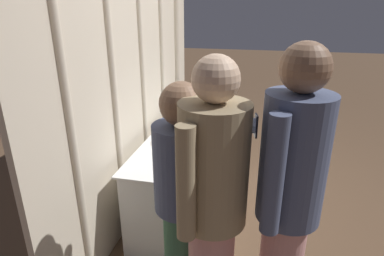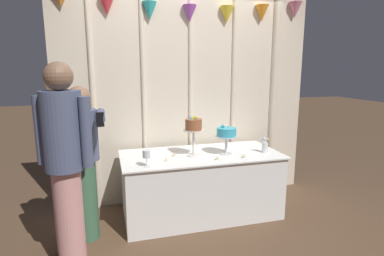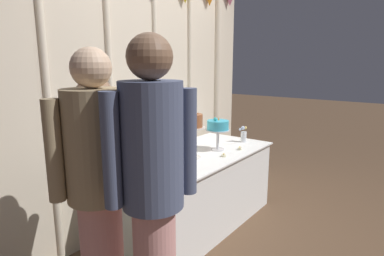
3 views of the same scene
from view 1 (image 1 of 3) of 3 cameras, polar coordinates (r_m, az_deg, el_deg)
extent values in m
plane|color=brown|center=(3.30, 2.48, -13.19)|extent=(24.00, 24.00, 0.00)
cube|color=beige|center=(2.95, -9.58, 11.15)|extent=(3.18, 0.04, 2.73)
cylinder|color=beige|center=(1.95, -21.59, 4.94)|extent=(0.06, 0.06, 2.73)
cylinder|color=beige|center=(2.44, -14.03, 8.77)|extent=(0.06, 0.06, 2.73)
cylinder|color=beige|center=(2.96, -9.01, 11.21)|extent=(0.05, 0.05, 2.73)
cylinder|color=beige|center=(3.49, -5.49, 12.84)|extent=(0.06, 0.06, 2.73)
cylinder|color=beige|center=(4.05, -2.85, 14.02)|extent=(0.10, 0.10, 2.73)
cube|color=white|center=(3.14, 0.77, -7.59)|extent=(1.74, 0.79, 0.71)
cube|color=white|center=(2.98, 0.80, -1.45)|extent=(1.79, 0.84, 0.01)
cylinder|color=silver|center=(2.87, 1.40, -2.05)|extent=(0.15, 0.15, 0.01)
cylinder|color=silver|center=(2.82, 1.43, 0.57)|extent=(0.03, 0.03, 0.27)
cylinder|color=silver|center=(2.77, 1.45, 3.28)|extent=(0.23, 0.23, 0.01)
cylinder|color=#995633|center=(2.75, 1.46, 4.57)|extent=(0.18, 0.18, 0.12)
sphere|color=yellow|center=(2.76, 1.66, 6.28)|extent=(0.04, 0.04, 0.04)
cone|color=yellow|center=(2.75, 0.65, 6.15)|extent=(0.02, 0.02, 0.03)
cone|color=blue|center=(2.72, 0.68, 5.98)|extent=(0.02, 0.02, 0.03)
cone|color=#2DB2B7|center=(2.69, 1.62, 5.84)|extent=(0.02, 0.02, 0.03)
cone|color=green|center=(2.73, 2.17, 6.05)|extent=(0.02, 0.02, 0.03)
cylinder|color=silver|center=(3.20, 3.40, 0.41)|extent=(0.14, 0.14, 0.01)
cylinder|color=silver|center=(3.17, 3.44, 2.11)|extent=(0.03, 0.03, 0.19)
cylinder|color=silver|center=(3.14, 3.48, 3.83)|extent=(0.24, 0.24, 0.01)
cylinder|color=#3DB2D1|center=(3.12, 3.50, 4.72)|extent=(0.22, 0.22, 0.09)
cone|color=orange|center=(3.13, 3.48, 5.90)|extent=(0.02, 0.02, 0.03)
sphere|color=#2DB2B7|center=(3.07, 3.28, 5.69)|extent=(0.04, 0.04, 0.04)
cylinder|color=silver|center=(2.35, 4.54, -7.76)|extent=(0.06, 0.06, 0.00)
cylinder|color=silver|center=(2.33, 4.57, -6.76)|extent=(0.01, 0.01, 0.09)
cylinder|color=silver|center=(2.29, 4.63, -4.95)|extent=(0.08, 0.08, 0.08)
cylinder|color=silver|center=(3.60, 5.51, 3.60)|extent=(0.06, 0.06, 0.12)
sphere|color=#E5C666|center=(3.60, 5.70, 5.23)|extent=(0.03, 0.03, 0.03)
sphere|color=silver|center=(3.55, 5.00, 4.83)|extent=(0.03, 0.03, 0.03)
sphere|color=silver|center=(3.56, 5.44, 5.13)|extent=(0.04, 0.04, 0.04)
cylinder|color=beige|center=(2.56, 2.45, -5.05)|extent=(0.04, 0.04, 0.02)
sphere|color=#F9CC4C|center=(2.55, 2.45, -4.69)|extent=(0.01, 0.01, 0.01)
cylinder|color=beige|center=(2.69, -0.33, -3.66)|extent=(0.05, 0.05, 0.02)
sphere|color=#F9CC4C|center=(2.68, -0.33, -3.30)|extent=(0.01, 0.01, 0.01)
cylinder|color=beige|center=(3.02, 6.14, -0.90)|extent=(0.05, 0.05, 0.02)
sphere|color=#F9CC4C|center=(3.02, 6.16, -0.57)|extent=(0.01, 0.01, 0.01)
cylinder|color=beige|center=(3.30, 6.90, 1.04)|extent=(0.04, 0.04, 0.02)
sphere|color=#F9CC4C|center=(3.30, 6.92, 1.38)|extent=(0.01, 0.01, 0.01)
cylinder|color=#4C5675|center=(1.70, -1.76, -7.11)|extent=(0.39, 0.39, 0.48)
sphere|color=#846047|center=(1.57, -1.91, 4.32)|extent=(0.22, 0.22, 0.22)
cube|color=#232328|center=(1.66, 2.87, -6.88)|extent=(0.04, 0.02, 0.31)
cylinder|color=#4C5675|center=(1.54, -1.21, -10.90)|extent=(0.08, 0.08, 0.42)
cylinder|color=#4C5675|center=(1.76, 4.40, 0.97)|extent=(0.08, 0.42, 0.08)
cube|color=black|center=(1.74, 11.31, 0.42)|extent=(0.06, 0.02, 0.12)
cylinder|color=#9E8966|center=(1.49, 3.85, -6.59)|extent=(0.43, 0.43, 0.59)
sphere|color=beige|center=(1.35, 4.26, 8.70)|extent=(0.21, 0.21, 0.21)
cube|color=maroon|center=(1.46, 9.64, -6.09)|extent=(0.04, 0.02, 0.38)
cylinder|color=#9E8966|center=(1.34, -1.10, -10.03)|extent=(0.08, 0.08, 0.52)
cylinder|color=#9E8966|center=(1.65, 7.82, -4.03)|extent=(0.08, 0.08, 0.52)
cylinder|color=#4C5675|center=(1.51, 17.61, -5.28)|extent=(0.40, 0.40, 0.61)
sphere|color=#846047|center=(1.39, 19.48, 10.11)|extent=(0.21, 0.21, 0.21)
cube|color=#232328|center=(1.52, 22.82, -4.60)|extent=(0.04, 0.02, 0.39)
cylinder|color=#4C5675|center=(1.36, 14.41, -8.31)|extent=(0.08, 0.08, 0.54)
cylinder|color=#4C5675|center=(1.68, 20.14, -3.05)|extent=(0.08, 0.08, 0.54)
camera|label=2|loc=(3.13, 70.49, 4.04)|focal=28.93mm
camera|label=3|loc=(1.25, 84.22, -10.58)|focal=29.86mm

